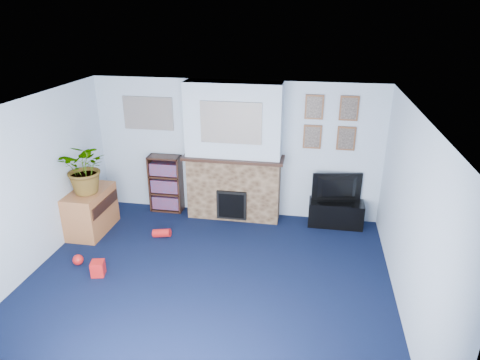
% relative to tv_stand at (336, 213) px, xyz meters
% --- Properties ---
extents(floor, '(5.00, 4.50, 0.01)m').
position_rel_tv_stand_xyz_m(floor, '(-1.78, -2.03, -0.23)').
color(floor, black).
rests_on(floor, ground).
extents(ceiling, '(5.00, 4.50, 0.01)m').
position_rel_tv_stand_xyz_m(ceiling, '(-1.78, -2.03, 2.17)').
color(ceiling, white).
rests_on(ceiling, wall_back).
extents(wall_back, '(5.00, 0.04, 2.40)m').
position_rel_tv_stand_xyz_m(wall_back, '(-1.78, 0.22, 0.97)').
color(wall_back, silver).
rests_on(wall_back, ground).
extents(wall_front, '(5.00, 0.04, 2.40)m').
position_rel_tv_stand_xyz_m(wall_front, '(-1.78, -4.28, 0.97)').
color(wall_front, silver).
rests_on(wall_front, ground).
extents(wall_left, '(0.04, 4.50, 2.40)m').
position_rel_tv_stand_xyz_m(wall_left, '(-4.28, -2.03, 0.97)').
color(wall_left, silver).
rests_on(wall_left, ground).
extents(wall_right, '(0.04, 4.50, 2.40)m').
position_rel_tv_stand_xyz_m(wall_right, '(0.72, -2.03, 0.97)').
color(wall_right, silver).
rests_on(wall_right, ground).
extents(chimney_breast, '(1.72, 0.50, 2.40)m').
position_rel_tv_stand_xyz_m(chimney_breast, '(-1.78, 0.02, 0.96)').
color(chimney_breast, brown).
rests_on(chimney_breast, ground).
extents(collage_main, '(1.00, 0.03, 0.68)m').
position_rel_tv_stand_xyz_m(collage_main, '(-1.78, -0.19, 1.55)').
color(collage_main, gray).
rests_on(collage_main, chimney_breast).
extents(collage_left, '(0.90, 0.03, 0.58)m').
position_rel_tv_stand_xyz_m(collage_left, '(-3.33, 0.21, 1.55)').
color(collage_left, gray).
rests_on(collage_left, wall_back).
extents(portrait_tl, '(0.30, 0.03, 0.40)m').
position_rel_tv_stand_xyz_m(portrait_tl, '(-0.48, 0.20, 1.77)').
color(portrait_tl, brown).
rests_on(portrait_tl, wall_back).
extents(portrait_tr, '(0.30, 0.03, 0.40)m').
position_rel_tv_stand_xyz_m(portrait_tr, '(0.07, 0.20, 1.77)').
color(portrait_tr, brown).
rests_on(portrait_tr, wall_back).
extents(portrait_bl, '(0.30, 0.03, 0.40)m').
position_rel_tv_stand_xyz_m(portrait_bl, '(-0.48, 0.20, 1.27)').
color(portrait_bl, brown).
rests_on(portrait_bl, wall_back).
extents(portrait_br, '(0.30, 0.03, 0.40)m').
position_rel_tv_stand_xyz_m(portrait_br, '(0.07, 0.20, 1.27)').
color(portrait_br, brown).
rests_on(portrait_br, wall_back).
extents(tv_stand, '(0.92, 0.39, 0.44)m').
position_rel_tv_stand_xyz_m(tv_stand, '(0.00, 0.00, 0.00)').
color(tv_stand, black).
rests_on(tv_stand, ground).
extents(television, '(0.85, 0.26, 0.48)m').
position_rel_tv_stand_xyz_m(television, '(0.00, 0.02, 0.45)').
color(television, black).
rests_on(television, tv_stand).
extents(bookshelf, '(0.58, 0.28, 1.05)m').
position_rel_tv_stand_xyz_m(bookshelf, '(-3.05, 0.08, 0.28)').
color(bookshelf, black).
rests_on(bookshelf, ground).
extents(sideboard, '(0.52, 0.94, 0.73)m').
position_rel_tv_stand_xyz_m(sideboard, '(-4.02, -0.90, 0.12)').
color(sideboard, '#AB6336').
rests_on(sideboard, ground).
extents(potted_plant, '(0.83, 0.74, 0.85)m').
position_rel_tv_stand_xyz_m(potted_plant, '(-3.97, -0.95, 0.93)').
color(potted_plant, '#26661E').
rests_on(potted_plant, sideboard).
extents(mantel_clock, '(0.09, 0.06, 0.13)m').
position_rel_tv_stand_xyz_m(mantel_clock, '(-1.76, -0.03, 1.00)').
color(mantel_clock, gold).
rests_on(mantel_clock, chimney_breast).
extents(mantel_candle, '(0.05, 0.05, 0.16)m').
position_rel_tv_stand_xyz_m(mantel_candle, '(-1.52, -0.03, 1.01)').
color(mantel_candle, '#B2BFC6').
rests_on(mantel_candle, chimney_breast).
extents(mantel_teddy, '(0.11, 0.11, 0.11)m').
position_rel_tv_stand_xyz_m(mantel_teddy, '(-2.29, -0.03, 0.99)').
color(mantel_teddy, gray).
rests_on(mantel_teddy, chimney_breast).
extents(mantel_can, '(0.06, 0.06, 0.13)m').
position_rel_tv_stand_xyz_m(mantel_can, '(-1.07, -0.03, 0.99)').
color(mantel_can, red).
rests_on(mantel_can, chimney_breast).
extents(green_crate, '(0.39, 0.35, 0.26)m').
position_rel_tv_stand_xyz_m(green_crate, '(-4.08, -1.03, -0.08)').
color(green_crate, '#198C26').
rests_on(green_crate, ground).
extents(toy_ball, '(0.16, 0.16, 0.16)m').
position_rel_tv_stand_xyz_m(toy_ball, '(-3.74, -1.90, -0.14)').
color(toy_ball, red).
rests_on(toy_ball, ground).
extents(toy_block, '(0.21, 0.21, 0.22)m').
position_rel_tv_stand_xyz_m(toy_block, '(-3.32, -2.10, -0.12)').
color(toy_block, red).
rests_on(toy_block, ground).
extents(toy_tube, '(0.31, 0.13, 0.17)m').
position_rel_tv_stand_xyz_m(toy_tube, '(-2.81, -0.92, -0.15)').
color(toy_tube, red).
rests_on(toy_tube, ground).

